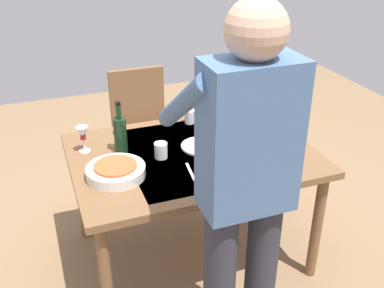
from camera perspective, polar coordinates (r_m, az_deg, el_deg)
ground_plane at (r=2.96m, az=0.00°, el=-13.42°), size 6.00×6.00×0.00m
dining_table at (r=2.58m, az=0.00°, el=-2.47°), size 1.33×0.96×0.72m
chair_near at (r=3.35m, az=-6.29°, el=2.49°), size 0.40×0.40×0.91m
person_server at (r=1.81m, az=6.53°, el=-5.13°), size 0.42×0.61×1.69m
wine_bottle at (r=2.53m, az=-8.95°, el=1.31°), size 0.07×0.07×0.30m
wine_glass_left at (r=2.67m, az=7.62°, el=2.74°), size 0.07×0.07×0.15m
wine_glass_right at (r=2.57m, az=-13.49°, el=1.14°), size 0.07×0.07×0.15m
water_cup_near_left at (r=2.47m, az=-3.91°, el=-0.82°), size 0.07×0.07×0.09m
water_cup_near_right at (r=2.87m, az=-0.30°, el=3.45°), size 0.06×0.06×0.09m
water_cup_far_left at (r=2.61m, az=9.84°, el=0.71°), size 0.08×0.08×0.11m
serving_bowl_pasta at (r=2.33m, az=-9.50°, el=-3.31°), size 0.30×0.30×0.07m
side_bowl_salad at (r=2.90m, az=7.55°, el=3.27°), size 0.18×0.18×0.07m
dinner_plate_near at (r=2.51m, az=6.99°, el=-1.48°), size 0.23×0.23×0.01m
dinner_plate_far at (r=2.59m, az=1.17°, el=-0.27°), size 0.23×0.23×0.01m
table_fork at (r=2.35m, az=-0.18°, el=-3.49°), size 0.03×0.18×0.00m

